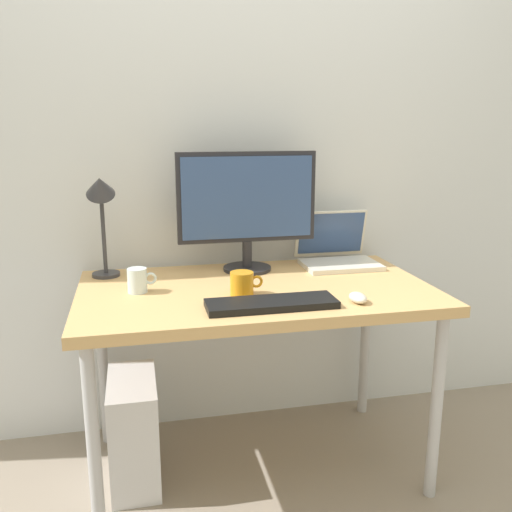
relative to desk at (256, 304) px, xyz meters
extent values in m
plane|color=gray|center=(0.00, 0.00, -0.69)|extent=(6.00, 6.00, 0.00)
cube|color=silver|center=(0.00, 0.44, 0.61)|extent=(4.40, 0.04, 2.60)
cube|color=tan|center=(0.00, 0.00, 0.05)|extent=(1.32, 0.76, 0.04)
cylinder|color=#B2B2B7|center=(-0.60, -0.32, -0.33)|extent=(0.04, 0.04, 0.72)
cylinder|color=#B2B2B7|center=(0.60, -0.32, -0.33)|extent=(0.04, 0.04, 0.72)
cylinder|color=#B2B2B7|center=(-0.60, 0.32, -0.33)|extent=(0.04, 0.04, 0.72)
cylinder|color=#B2B2B7|center=(0.60, 0.32, -0.33)|extent=(0.04, 0.04, 0.72)
cylinder|color=#232328|center=(0.02, 0.25, 0.07)|extent=(0.20, 0.20, 0.01)
cylinder|color=#232328|center=(0.02, 0.25, 0.14)|extent=(0.04, 0.04, 0.11)
cube|color=#232328|center=(0.02, 0.25, 0.37)|extent=(0.57, 0.03, 0.37)
cube|color=#334C7F|center=(0.02, 0.23, 0.37)|extent=(0.54, 0.01, 0.33)
cube|color=silver|center=(0.42, 0.21, 0.08)|extent=(0.32, 0.22, 0.02)
cube|color=silver|center=(0.42, 0.34, 0.19)|extent=(0.32, 0.06, 0.21)
cube|color=#334C7F|center=(0.42, 0.33, 0.19)|extent=(0.30, 0.04, 0.18)
cylinder|color=#333338|center=(-0.56, 0.28, 0.07)|extent=(0.11, 0.11, 0.01)
cylinder|color=#333338|center=(-0.56, 0.28, 0.24)|extent=(0.02, 0.02, 0.32)
cone|color=#333338|center=(-0.56, 0.24, 0.43)|extent=(0.11, 0.14, 0.13)
cube|color=black|center=(0.00, -0.24, 0.08)|extent=(0.44, 0.14, 0.02)
ellipsoid|color=silver|center=(0.30, -0.26, 0.08)|extent=(0.06, 0.09, 0.03)
cylinder|color=orange|center=(-0.07, -0.09, 0.11)|extent=(0.08, 0.08, 0.09)
torus|color=orange|center=(-0.02, -0.09, 0.11)|extent=(0.05, 0.01, 0.05)
cylinder|color=silver|center=(-0.44, 0.03, 0.11)|extent=(0.07, 0.07, 0.09)
torus|color=silver|center=(-0.39, 0.03, 0.12)|extent=(0.05, 0.01, 0.05)
cube|color=silver|center=(-0.48, 0.02, -0.48)|extent=(0.18, 0.36, 0.42)
camera|label=1|loc=(-0.43, -1.96, 0.67)|focal=39.02mm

